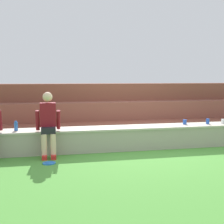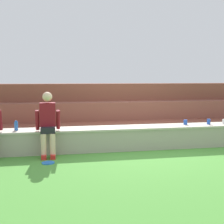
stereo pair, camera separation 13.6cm
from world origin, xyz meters
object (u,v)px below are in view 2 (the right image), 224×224
at_px(water_bottle_mid_left, 16,126).
at_px(frisbee, 48,163).
at_px(person_left_of_center, 48,122).
at_px(plastic_cup_left_end, 224,122).
at_px(plastic_cup_middle, 209,122).
at_px(plastic_cup_right_end, 185,122).

height_order(water_bottle_mid_left, frisbee, water_bottle_mid_left).
height_order(person_left_of_center, frisbee, person_left_of_center).
height_order(person_left_of_center, plastic_cup_left_end, person_left_of_center).
distance_m(water_bottle_mid_left, plastic_cup_middle, 4.42).
bearing_deg(water_bottle_mid_left, person_left_of_center, -25.88).
bearing_deg(person_left_of_center, plastic_cup_right_end, 6.67).
distance_m(plastic_cup_left_end, frisbee, 4.29).
height_order(person_left_of_center, water_bottle_mid_left, person_left_of_center).
bearing_deg(plastic_cup_middle, water_bottle_mid_left, 179.88).
relative_size(plastic_cup_right_end, frisbee, 0.47).
height_order(person_left_of_center, plastic_cup_right_end, person_left_of_center).
bearing_deg(water_bottle_mid_left, plastic_cup_middle, -0.12).
bearing_deg(plastic_cup_right_end, person_left_of_center, -173.33).
bearing_deg(plastic_cup_left_end, frisbee, -168.12).
xyz_separation_m(water_bottle_mid_left, plastic_cup_right_end, (3.86, 0.05, -0.04)).
bearing_deg(plastic_cup_middle, plastic_cup_right_end, 173.82).
relative_size(plastic_cup_middle, plastic_cup_right_end, 1.13).
xyz_separation_m(water_bottle_mid_left, plastic_cup_middle, (4.42, -0.01, -0.03)).
height_order(plastic_cup_left_end, frisbee, plastic_cup_left_end).
relative_size(person_left_of_center, plastic_cup_right_end, 11.49).
height_order(water_bottle_mid_left, plastic_cup_middle, water_bottle_mid_left).
relative_size(water_bottle_mid_left, plastic_cup_right_end, 1.78).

